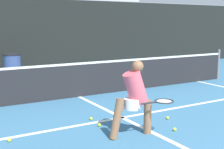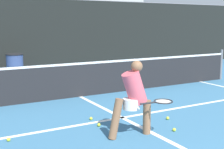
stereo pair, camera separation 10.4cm
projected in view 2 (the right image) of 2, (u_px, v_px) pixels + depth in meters
name	position (u px, v px, depth m)	size (l,w,h in m)	color
court_service_line	(122.00, 118.00, 6.68)	(8.25, 0.10, 0.01)	white
court_center_mark	(125.00, 119.00, 6.57)	(0.10, 4.72, 0.01)	white
net	(80.00, 78.00, 8.51)	(11.09, 0.09, 1.07)	slate
fence_back	(34.00, 37.00, 12.12)	(24.00, 0.06, 2.96)	black
player_practicing	(134.00, 96.00, 5.50)	(1.11, 0.64, 1.37)	#8C6042
tennis_ball_scattered_0	(174.00, 130.00, 5.84)	(0.07, 0.07, 0.07)	#D1E033
tennis_ball_scattered_1	(99.00, 125.00, 6.12)	(0.07, 0.07, 0.07)	#D1E033
tennis_ball_scattered_4	(9.00, 139.00, 5.35)	(0.07, 0.07, 0.07)	#D1E033
tennis_ball_scattered_6	(168.00, 118.00, 6.55)	(0.07, 0.07, 0.07)	#D1E033
tennis_ball_scattered_9	(91.00, 118.00, 6.52)	(0.07, 0.07, 0.07)	#D1E033
trash_bin	(15.00, 67.00, 11.07)	(0.61, 0.61, 0.94)	#384C7F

